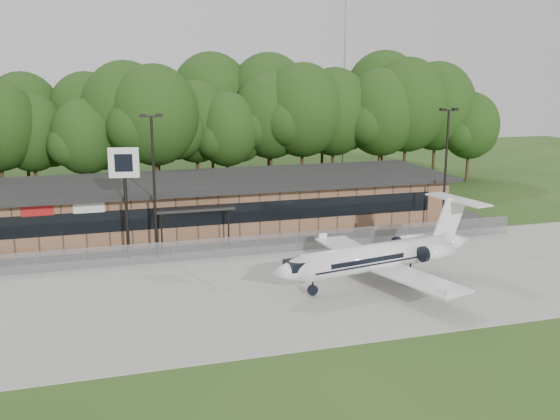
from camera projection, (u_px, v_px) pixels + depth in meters
name	position (u px, v px, depth m)	size (l,w,h in m)	color
ground	(294.00, 344.00, 30.60)	(160.00, 160.00, 0.00)	#274819
apron	(254.00, 289.00, 38.07)	(64.00, 18.00, 0.08)	#9E9B93
parking_lot	(218.00, 241.00, 48.83)	(50.00, 9.00, 0.06)	#383835
terminal	(208.00, 203.00, 52.52)	(41.00, 11.65, 4.30)	#895E44
fence	(230.00, 247.00, 44.46)	(46.00, 0.04, 1.52)	gray
treeline	(177.00, 123.00, 68.24)	(72.00, 12.00, 15.00)	#1D3912
radio_mast	(344.00, 75.00, 78.86)	(0.20, 0.20, 25.00)	gray
light_pole_mid	(154.00, 175.00, 43.34)	(1.55, 0.30, 10.23)	black
light_pole_right	(446.00, 162.00, 49.71)	(1.55, 0.30, 10.23)	black
business_jet	(382.00, 257.00, 38.68)	(14.96, 13.43, 5.04)	white
pole_sign	(124.00, 175.00, 43.05)	(2.09, 0.63, 7.94)	black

